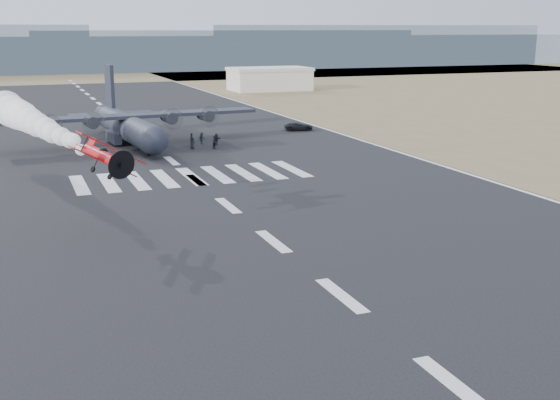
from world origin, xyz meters
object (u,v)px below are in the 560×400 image
crew_g (160,142)px  hangar_right (270,79)px  crew_b (215,142)px  crew_e (192,143)px  crew_c (202,138)px  crew_f (217,139)px  support_vehicle (299,126)px  crew_d (192,139)px  crew_h (139,144)px  aerobatic_biplane (104,156)px  transport_aircraft (127,124)px  crew_a (152,149)px

crew_g → hangar_right: bearing=-28.2°
crew_b → crew_e: crew_b is taller
crew_c → crew_f: size_ratio=1.03×
support_vehicle → crew_e: 23.33m
crew_d → crew_e: bearing=2.4°
crew_h → support_vehicle: bearing=-15.4°
crew_g → aerobatic_biplane: bearing=164.1°
hangar_right → crew_c: bearing=-116.4°
transport_aircraft → support_vehicle: (27.72, 3.37, -2.10)m
hangar_right → aerobatic_biplane: size_ratio=3.50×
crew_c → crew_d: crew_d is taller
hangar_right → transport_aircraft: size_ratio=0.56×
hangar_right → crew_g: 92.41m
crew_e → hangar_right: bearing=53.4°
hangar_right → crew_b: bearing=-114.8°
crew_a → crew_h: bearing=-98.7°
transport_aircraft → crew_c: bearing=-29.4°
support_vehicle → crew_h: 28.87m
aerobatic_biplane → crew_b: aerobatic_biplane is taller
support_vehicle → crew_h: (-27.24, -9.55, 0.16)m
transport_aircraft → crew_h: (0.48, -6.18, -1.93)m
transport_aircraft → crew_f: 12.98m
aerobatic_biplane → support_vehicle: bearing=41.4°
hangar_right → support_vehicle: 74.18m
crew_h → hangar_right: bearing=24.3°
support_vehicle → crew_e: bearing=128.3°
hangar_right → crew_g: size_ratio=10.97×
aerobatic_biplane → crew_c: aerobatic_biplane is taller
crew_a → crew_h: crew_a is taller
crew_g → crew_d: bearing=-80.7°
crew_b → crew_h: crew_b is taller
transport_aircraft → crew_c: transport_aircraft is taller
support_vehicle → crew_a: size_ratio=2.81×
crew_f → crew_g: (-8.00, -0.01, 0.11)m
crew_c → crew_d: 1.89m
crew_e → crew_f: crew_f is taller
support_vehicle → crew_e: crew_e is taller
crew_e → crew_g: 4.51m
support_vehicle → crew_g: (-24.36, -9.35, 0.31)m
crew_a → crew_b: bearing=169.3°
transport_aircraft → crew_f: size_ratio=22.21×
support_vehicle → aerobatic_biplane: bearing=152.0°
crew_c → crew_f: 2.33m
aerobatic_biplane → crew_e: 40.61m
transport_aircraft → crew_b: (10.31, -8.97, -1.82)m
crew_b → crew_f: (1.06, 2.99, -0.08)m
crew_b → crew_c: (-0.69, 4.53, -0.06)m
crew_a → crew_c: (8.26, 6.04, 0.04)m
crew_e → crew_h: 7.14m
transport_aircraft → crew_c: size_ratio=21.57×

